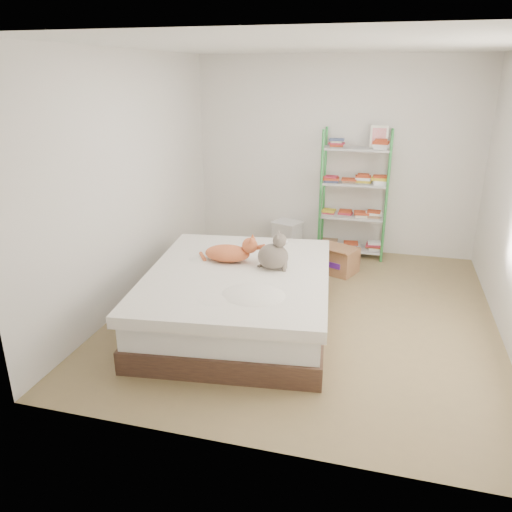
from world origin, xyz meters
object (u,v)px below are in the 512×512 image
(shelf_unit, at_px, (354,198))
(cardboard_box, at_px, (337,260))
(bed, at_px, (238,298))
(grey_cat, at_px, (273,251))
(orange_cat, at_px, (227,251))
(white_bin, at_px, (287,236))

(shelf_unit, xyz_separation_m, cardboard_box, (-0.11, -0.67, -0.64))
(bed, relative_size, grey_cat, 6.39)
(bed, height_order, orange_cat, orange_cat)
(orange_cat, height_order, grey_cat, grey_cat)
(orange_cat, height_order, shelf_unit, shelf_unit)
(white_bin, bearing_deg, orange_cat, -96.01)
(bed, bearing_deg, grey_cat, 20.81)
(orange_cat, bearing_deg, bed, -58.37)
(shelf_unit, bearing_deg, bed, -111.77)
(orange_cat, bearing_deg, cardboard_box, 48.38)
(grey_cat, relative_size, shelf_unit, 0.21)
(cardboard_box, bearing_deg, white_bin, 162.46)
(orange_cat, relative_size, shelf_unit, 0.31)
(orange_cat, bearing_deg, shelf_unit, 55.84)
(bed, xyz_separation_m, grey_cat, (0.31, 0.16, 0.46))
(bed, height_order, cardboard_box, bed)
(grey_cat, height_order, cardboard_box, grey_cat)
(shelf_unit, bearing_deg, orange_cat, -118.22)
(shelf_unit, distance_m, white_bin, 1.07)
(bed, xyz_separation_m, shelf_unit, (0.92, 2.29, 0.52))
(grey_cat, bearing_deg, orange_cat, 77.48)
(bed, bearing_deg, cardboard_box, 56.79)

